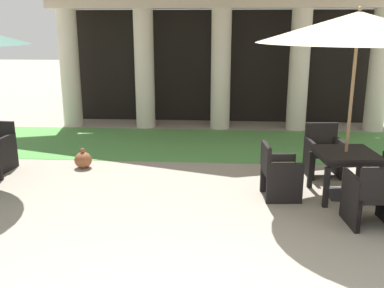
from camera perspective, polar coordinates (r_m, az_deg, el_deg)
lawn_strip at (r=9.55m, az=3.59°, el=-0.02°), size 10.57×2.69×0.01m
patio_table_mid_left at (r=6.87m, az=19.40°, el=-1.76°), size 0.92×0.92×0.71m
patio_umbrella_mid_left at (r=6.60m, az=20.87°, el=13.97°), size 2.80×2.80×2.76m
patio_chair_mid_left_south at (r=6.08m, az=22.45°, el=-6.26°), size 0.62×0.62×0.86m
patio_chair_mid_left_north at (r=7.81m, az=16.79°, el=-1.02°), size 0.62×0.57×0.89m
patio_chair_mid_left_west at (r=6.65m, az=11.29°, el=-3.68°), size 0.58×0.59×0.83m
terracotta_urn at (r=8.18m, az=-14.02°, el=-2.02°), size 0.31×0.31×0.37m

